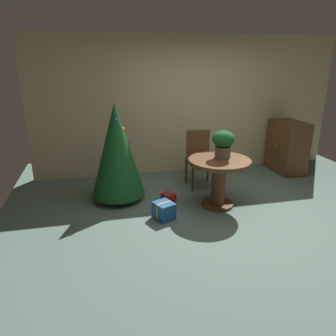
{
  "coord_description": "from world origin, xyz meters",
  "views": [
    {
      "loc": [
        -1.81,
        -3.76,
        2.14
      ],
      "look_at": [
        -0.91,
        0.13,
        0.78
      ],
      "focal_mm": 33.92,
      "sensor_mm": 36.0,
      "label": 1
    }
  ],
  "objects_px": {
    "gift_box_red": "(169,198)",
    "gift_box_blue": "(164,211)",
    "round_dining_table": "(219,173)",
    "holiday_tree": "(117,150)",
    "wooden_chair_far": "(200,156)",
    "wooden_cabinet": "(287,147)",
    "flower_vase": "(223,142)"
  },
  "relations": [
    {
      "from": "holiday_tree",
      "to": "wooden_cabinet",
      "type": "bearing_deg",
      "value": 10.22
    },
    {
      "from": "round_dining_table",
      "to": "wooden_cabinet",
      "type": "relative_size",
      "value": 0.91
    },
    {
      "from": "gift_box_red",
      "to": "wooden_cabinet",
      "type": "height_order",
      "value": "wooden_cabinet"
    },
    {
      "from": "flower_vase",
      "to": "holiday_tree",
      "type": "bearing_deg",
      "value": 161.11
    },
    {
      "from": "holiday_tree",
      "to": "gift_box_blue",
      "type": "relative_size",
      "value": 4.43
    },
    {
      "from": "round_dining_table",
      "to": "gift_box_blue",
      "type": "xyz_separation_m",
      "value": [
        -0.9,
        -0.23,
        -0.4
      ]
    },
    {
      "from": "gift_box_red",
      "to": "gift_box_blue",
      "type": "height_order",
      "value": "gift_box_blue"
    },
    {
      "from": "flower_vase",
      "to": "gift_box_red",
      "type": "height_order",
      "value": "flower_vase"
    },
    {
      "from": "round_dining_table",
      "to": "gift_box_blue",
      "type": "relative_size",
      "value": 2.65
    },
    {
      "from": "flower_vase",
      "to": "wooden_cabinet",
      "type": "bearing_deg",
      "value": 31.56
    },
    {
      "from": "gift_box_blue",
      "to": "holiday_tree",
      "type": "bearing_deg",
      "value": 124.64
    },
    {
      "from": "round_dining_table",
      "to": "gift_box_red",
      "type": "distance_m",
      "value": 0.89
    },
    {
      "from": "holiday_tree",
      "to": "gift_box_blue",
      "type": "distance_m",
      "value": 1.22
    },
    {
      "from": "wooden_chair_far",
      "to": "gift_box_red",
      "type": "distance_m",
      "value": 1.06
    },
    {
      "from": "gift_box_blue",
      "to": "wooden_cabinet",
      "type": "relative_size",
      "value": 0.34
    },
    {
      "from": "gift_box_red",
      "to": "wooden_cabinet",
      "type": "bearing_deg",
      "value": 19.37
    },
    {
      "from": "gift_box_red",
      "to": "flower_vase",
      "type": "bearing_deg",
      "value": -14.97
    },
    {
      "from": "flower_vase",
      "to": "wooden_cabinet",
      "type": "height_order",
      "value": "flower_vase"
    },
    {
      "from": "wooden_chair_far",
      "to": "holiday_tree",
      "type": "relative_size",
      "value": 0.63
    },
    {
      "from": "holiday_tree",
      "to": "round_dining_table",
      "type": "bearing_deg",
      "value": -21.77
    },
    {
      "from": "wooden_chair_far",
      "to": "gift_box_red",
      "type": "height_order",
      "value": "wooden_chair_far"
    },
    {
      "from": "gift_box_red",
      "to": "gift_box_blue",
      "type": "bearing_deg",
      "value": -110.14
    },
    {
      "from": "wooden_chair_far",
      "to": "gift_box_red",
      "type": "relative_size",
      "value": 3.87
    },
    {
      "from": "holiday_tree",
      "to": "gift_box_blue",
      "type": "bearing_deg",
      "value": -55.36
    },
    {
      "from": "gift_box_blue",
      "to": "wooden_cabinet",
      "type": "bearing_deg",
      "value": 26.9
    },
    {
      "from": "holiday_tree",
      "to": "wooden_cabinet",
      "type": "xyz_separation_m",
      "value": [
        3.38,
        0.61,
        -0.31
      ]
    },
    {
      "from": "round_dining_table",
      "to": "wooden_chair_far",
      "type": "distance_m",
      "value": 0.91
    },
    {
      "from": "gift_box_blue",
      "to": "wooden_cabinet",
      "type": "height_order",
      "value": "wooden_cabinet"
    },
    {
      "from": "holiday_tree",
      "to": "gift_box_red",
      "type": "bearing_deg",
      "value": -22.8
    },
    {
      "from": "gift_box_blue",
      "to": "round_dining_table",
      "type": "bearing_deg",
      "value": 14.55
    },
    {
      "from": "round_dining_table",
      "to": "gift_box_red",
      "type": "relative_size",
      "value": 3.7
    },
    {
      "from": "round_dining_table",
      "to": "holiday_tree",
      "type": "height_order",
      "value": "holiday_tree"
    }
  ]
}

